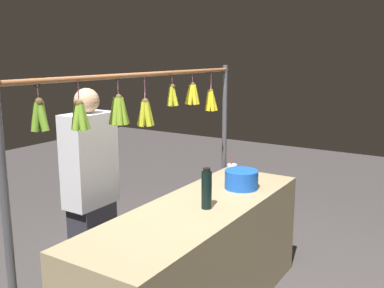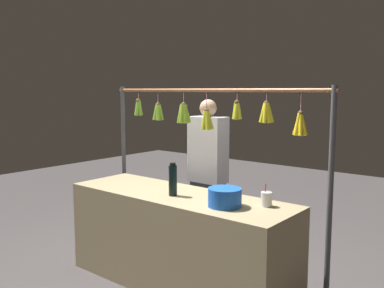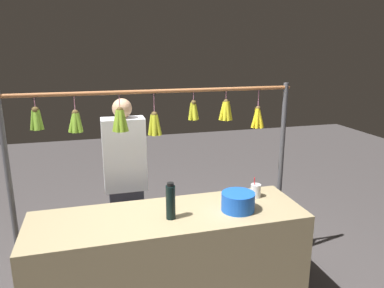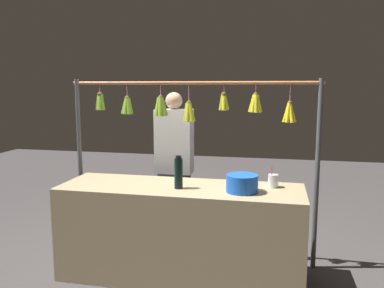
{
  "view_description": "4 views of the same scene",
  "coord_description": "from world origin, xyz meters",
  "px_view_note": "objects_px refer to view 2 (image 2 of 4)",
  "views": [
    {
      "loc": [
        2.42,
        1.49,
        1.84
      ],
      "look_at": [
        0.07,
        0.0,
        1.27
      ],
      "focal_mm": 40.99,
      "sensor_mm": 36.0,
      "label": 1
    },
    {
      "loc": [
        -2.34,
        2.68,
        1.7
      ],
      "look_at": [
        -0.15,
        0.0,
        1.26
      ],
      "focal_mm": 39.84,
      "sensor_mm": 36.0,
      "label": 2
    },
    {
      "loc": [
        0.51,
        2.49,
        2.04
      ],
      "look_at": [
        -0.18,
        0.0,
        1.36
      ],
      "focal_mm": 34.15,
      "sensor_mm": 36.0,
      "label": 3
    },
    {
      "loc": [
        -0.79,
        3.19,
        1.67
      ],
      "look_at": [
        -0.1,
        0.0,
        1.19
      ],
      "focal_mm": 36.79,
      "sensor_mm": 36.0,
      "label": 4
    }
  ],
  "objects_px": {
    "blue_bucket": "(225,197)",
    "vendor_person": "(208,179)",
    "water_bottle": "(173,180)",
    "drink_cup": "(266,199)"
  },
  "relations": [
    {
      "from": "vendor_person",
      "to": "water_bottle",
      "type": "bearing_deg",
      "value": 107.34
    },
    {
      "from": "blue_bucket",
      "to": "vendor_person",
      "type": "bearing_deg",
      "value": -46.34
    },
    {
      "from": "water_bottle",
      "to": "vendor_person",
      "type": "relative_size",
      "value": 0.17
    },
    {
      "from": "blue_bucket",
      "to": "vendor_person",
      "type": "distance_m",
      "value": 1.14
    },
    {
      "from": "blue_bucket",
      "to": "drink_cup",
      "type": "height_order",
      "value": "drink_cup"
    },
    {
      "from": "drink_cup",
      "to": "vendor_person",
      "type": "distance_m",
      "value": 1.2
    },
    {
      "from": "water_bottle",
      "to": "drink_cup",
      "type": "relative_size",
      "value": 1.62
    },
    {
      "from": "water_bottle",
      "to": "drink_cup",
      "type": "xyz_separation_m",
      "value": [
        -0.77,
        -0.21,
        -0.08
      ]
    },
    {
      "from": "water_bottle",
      "to": "blue_bucket",
      "type": "bearing_deg",
      "value": -179.97
    },
    {
      "from": "vendor_person",
      "to": "drink_cup",
      "type": "bearing_deg",
      "value": 149.1
    }
  ]
}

